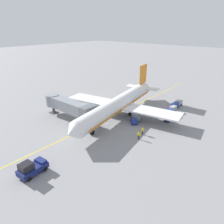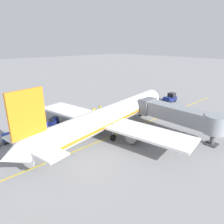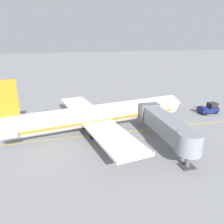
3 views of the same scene
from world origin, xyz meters
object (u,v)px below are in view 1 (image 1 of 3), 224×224
baggage_cart_second_in_train (173,109)px  baggage_cart_third_in_train (175,105)px  baggage_cart_tail_end (179,102)px  pushback_tractor (32,168)px  baggage_tug_lead (134,121)px  baggage_tug_trailing (167,118)px  baggage_cart_front (169,112)px  parked_airliner (119,104)px  jet_bridge (68,106)px  ground_crew_loader (143,130)px  ground_crew_wing_walker (139,135)px

baggage_cart_second_in_train → baggage_cart_third_in_train: (0.66, -2.74, 0.00)m
baggage_cart_second_in_train → baggage_cart_tail_end: same height
pushback_tractor → baggage_tug_lead: pushback_tractor is taller
baggage_tug_trailing → baggage_cart_front: size_ratio=0.94×
baggage_cart_front → baggage_cart_second_in_train: bearing=-83.5°
baggage_cart_front → baggage_cart_third_in_train: (1.00, -5.74, 0.00)m
baggage_cart_second_in_train → baggage_tug_trailing: bearing=102.1°
baggage_tug_trailing → parked_airliner: bearing=26.6°
parked_airliner → jet_bridge: size_ratio=2.37×
baggage_cart_front → ground_crew_loader: bearing=91.6°
baggage_cart_second_in_train → baggage_cart_tail_end: size_ratio=1.00×
baggage_tug_lead → ground_crew_loader: bearing=144.3°
baggage_cart_front → baggage_cart_second_in_train: (0.34, -3.00, 0.00)m
pushback_tractor → baggage_cart_second_in_train: size_ratio=1.56×
baggage_tug_lead → baggage_cart_front: baggage_tug_lead is taller
parked_airliner → baggage_cart_tail_end: size_ratio=12.69×
baggage_cart_front → baggage_tug_lead: bearing=66.8°
baggage_tug_trailing → baggage_cart_tail_end: (2.12, -11.59, 0.24)m
parked_airliner → ground_crew_loader: bearing=156.1°
ground_crew_wing_walker → ground_crew_loader: same height
jet_bridge → baggage_cart_front: (-17.52, -17.54, -2.51)m
baggage_cart_front → baggage_cart_third_in_train: size_ratio=1.00×
jet_bridge → ground_crew_loader: (-17.87, -4.93, -2.50)m
baggage_cart_second_in_train → baggage_cart_front: bearing=96.5°
baggage_tug_lead → baggage_cart_tail_end: (-2.89, -17.99, 0.24)m
baggage_cart_front → parked_airliner: bearing=41.1°
baggage_tug_trailing → pushback_tractor: bearing=78.2°
baggage_cart_second_in_train → baggage_tug_lead: bearing=73.4°
baggage_tug_lead → ground_crew_wing_walker: (-4.92, 5.32, 0.24)m
pushback_tractor → baggage_cart_second_in_train: 37.63m
baggage_tug_lead → parked_airliner: bearing=-12.4°
parked_airliner → baggage_cart_third_in_train: 16.51m
ground_crew_wing_walker → ground_crew_loader: 2.21m
baggage_cart_second_in_train → jet_bridge: bearing=50.1°
jet_bridge → baggage_cart_third_in_train: size_ratio=5.35×
baggage_cart_third_in_train → ground_crew_loader: ground_crew_loader is taller
pushback_tractor → baggage_cart_front: size_ratio=1.56×
baggage_cart_third_in_train → ground_crew_loader: 18.40m
pushback_tractor → baggage_cart_front: pushback_tractor is taller
pushback_tractor → baggage_cart_third_in_train: bearing=-96.6°
jet_bridge → ground_crew_loader: bearing=-164.6°
baggage_cart_second_in_train → baggage_cart_third_in_train: size_ratio=1.00×
baggage_cart_front → ground_crew_wing_walker: bearing=93.3°
baggage_cart_front → baggage_cart_tail_end: 8.64m
baggage_cart_tail_end → ground_crew_loader: ground_crew_loader is taller
baggage_cart_front → baggage_cart_second_in_train: size_ratio=1.00×
jet_bridge → baggage_cart_front: size_ratio=5.35×
baggage_cart_third_in_train → ground_crew_wing_walker: bearing=95.2°
baggage_cart_second_in_train → ground_crew_wing_walker: size_ratio=1.74×
pushback_tractor → baggage_cart_third_in_train: size_ratio=1.56×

